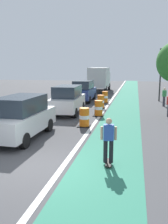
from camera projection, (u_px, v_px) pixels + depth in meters
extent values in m
plane|color=#424244|center=(36.00, 167.00, 8.52)|extent=(100.00, 100.00, 0.00)
cube|color=#2D755B|center=(123.00, 110.00, 19.57)|extent=(2.50, 80.00, 0.01)
cube|color=silver|center=(105.00, 109.00, 19.88)|extent=(0.20, 80.00, 0.01)
cube|color=black|center=(108.00, 163.00, 8.74)|extent=(0.32, 0.82, 0.02)
cylinder|color=silver|center=(106.00, 160.00, 9.00)|extent=(0.05, 0.11, 0.11)
cylinder|color=silver|center=(110.00, 160.00, 8.99)|extent=(0.05, 0.11, 0.11)
cylinder|color=silver|center=(106.00, 166.00, 8.49)|extent=(0.05, 0.11, 0.11)
cylinder|color=silver|center=(110.00, 166.00, 8.48)|extent=(0.05, 0.11, 0.11)
cylinder|color=black|center=(105.00, 151.00, 8.67)|extent=(0.15, 0.15, 0.82)
cylinder|color=black|center=(111.00, 151.00, 8.65)|extent=(0.15, 0.15, 0.82)
cube|color=#2D4CA5|center=(109.00, 132.00, 8.53)|extent=(0.39, 0.27, 0.56)
cylinder|color=tan|center=(102.00, 133.00, 8.56)|extent=(0.09, 0.09, 0.48)
cylinder|color=tan|center=(116.00, 133.00, 8.52)|extent=(0.09, 0.09, 0.48)
sphere|color=tan|center=(109.00, 121.00, 8.46)|extent=(0.22, 0.22, 0.22)
cube|color=silver|center=(22.00, 122.00, 11.87)|extent=(1.93, 4.64, 0.90)
cube|color=#232D38|center=(21.00, 105.00, 11.71)|extent=(1.68, 2.88, 0.80)
cylinder|color=black|center=(20.00, 123.00, 13.50)|extent=(0.29, 0.69, 0.68)
cylinder|color=black|center=(48.00, 125.00, 13.14)|extent=(0.29, 0.69, 0.68)
cylinder|color=black|center=(24.00, 141.00, 10.41)|extent=(0.29, 0.69, 0.68)
cube|color=silver|center=(68.00, 103.00, 17.98)|extent=(2.02, 4.67, 0.90)
cube|color=#232D38|center=(68.00, 91.00, 17.82)|extent=(1.73, 2.91, 0.80)
cylinder|color=black|center=(62.00, 106.00, 19.58)|extent=(0.31, 0.69, 0.68)
cylinder|color=black|center=(82.00, 106.00, 19.31)|extent=(0.31, 0.69, 0.68)
cylinder|color=black|center=(51.00, 112.00, 16.82)|extent=(0.31, 0.69, 0.68)
cylinder|color=black|center=(75.00, 113.00, 16.55)|extent=(0.31, 0.69, 0.68)
cube|color=navy|center=(83.00, 93.00, 24.35)|extent=(1.85, 4.60, 0.90)
cube|color=#232D38|center=(83.00, 85.00, 24.20)|extent=(1.62, 2.85, 0.80)
cylinder|color=black|center=(79.00, 96.00, 25.98)|extent=(0.28, 0.68, 0.68)
cylinder|color=black|center=(94.00, 96.00, 25.64)|extent=(0.28, 0.68, 0.68)
cylinder|color=black|center=(72.00, 99.00, 23.23)|extent=(0.28, 0.68, 0.68)
cylinder|color=black|center=(89.00, 100.00, 22.90)|extent=(0.28, 0.68, 0.68)
cylinder|color=orange|center=(84.00, 122.00, 14.18)|extent=(0.56, 0.56, 0.42)
cylinder|color=white|center=(84.00, 117.00, 14.12)|extent=(0.57, 0.57, 0.21)
cylinder|color=orange|center=(84.00, 112.00, 14.06)|extent=(0.56, 0.56, 0.42)
cube|color=black|center=(84.00, 126.00, 14.22)|extent=(0.73, 0.73, 0.04)
cylinder|color=orange|center=(98.00, 112.00, 17.21)|extent=(0.56, 0.56, 0.42)
cylinder|color=white|center=(99.00, 108.00, 17.16)|extent=(0.57, 0.57, 0.21)
cylinder|color=orange|center=(99.00, 103.00, 17.10)|extent=(0.56, 0.56, 0.42)
cube|color=black|center=(98.00, 116.00, 17.26)|extent=(0.73, 0.73, 0.04)
cylinder|color=orange|center=(101.00, 105.00, 20.38)|extent=(0.56, 0.56, 0.42)
cylinder|color=white|center=(101.00, 101.00, 20.32)|extent=(0.57, 0.57, 0.21)
cylinder|color=orange|center=(101.00, 98.00, 20.26)|extent=(0.56, 0.56, 0.42)
cube|color=black|center=(101.00, 108.00, 20.42)|extent=(0.73, 0.73, 0.04)
cylinder|color=orange|center=(105.00, 100.00, 23.35)|extent=(0.56, 0.56, 0.42)
cylinder|color=white|center=(105.00, 97.00, 23.30)|extent=(0.57, 0.57, 0.21)
cylinder|color=orange|center=(105.00, 94.00, 23.24)|extent=(0.56, 0.56, 0.42)
cube|color=black|center=(105.00, 103.00, 23.40)|extent=(0.73, 0.73, 0.04)
cube|color=beige|center=(99.00, 77.00, 32.60)|extent=(2.41, 5.64, 2.50)
cube|color=silver|center=(102.00, 79.00, 36.40)|extent=(2.24, 1.94, 2.10)
cylinder|color=black|center=(95.00, 86.00, 36.59)|extent=(0.32, 0.97, 0.96)
cylinder|color=black|center=(109.00, 86.00, 36.22)|extent=(0.32, 0.97, 0.96)
cylinder|color=black|center=(90.00, 89.00, 31.72)|extent=(0.32, 0.97, 0.96)
cylinder|color=black|center=(106.00, 90.00, 31.34)|extent=(0.32, 0.97, 0.96)
cylinder|color=#2D2D2D|center=(160.00, 80.00, 23.97)|extent=(0.14, 0.14, 4.20)
cube|color=black|center=(162.00, 53.00, 23.50)|extent=(0.32, 0.32, 0.90)
sphere|color=red|center=(164.00, 50.00, 23.42)|extent=(0.16, 0.16, 0.16)
sphere|color=green|center=(163.00, 56.00, 23.51)|extent=(0.16, 0.16, 0.16)
cylinder|color=#33333D|center=(164.00, 101.00, 21.23)|extent=(0.20, 0.20, 0.86)
cube|color=#338C4C|center=(164.00, 93.00, 21.10)|extent=(0.34, 0.20, 0.54)
sphere|color=beige|center=(165.00, 89.00, 21.03)|extent=(0.20, 0.20, 0.20)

